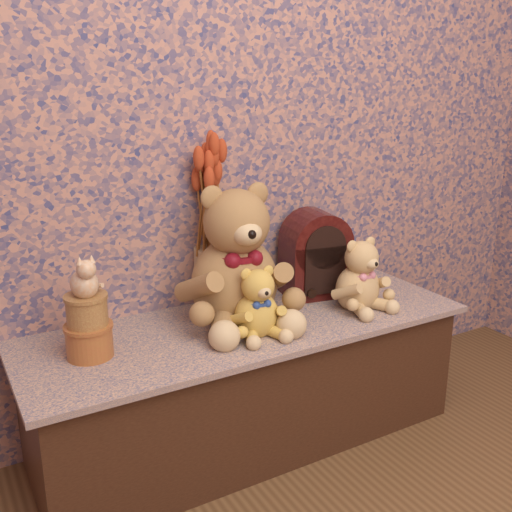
{
  "coord_description": "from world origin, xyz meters",
  "views": [
    {
      "loc": [
        -0.87,
        -0.31,
        1.2
      ],
      "look_at": [
        0.0,
        1.2,
        0.67
      ],
      "focal_mm": 41.57,
      "sensor_mm": 36.0,
      "label": 1
    }
  ],
  "objects_px": {
    "teddy_medium": "(256,298)",
    "ceramic_vase": "(213,277)",
    "biscuit_tin_lower": "(90,341)",
    "cat_figurine": "(84,274)",
    "teddy_small": "(358,271)",
    "teddy_large": "(234,248)",
    "cathedral_radio": "(315,253)"
  },
  "relations": [
    {
      "from": "biscuit_tin_lower",
      "to": "cat_figurine",
      "type": "distance_m",
      "value": 0.2
    },
    {
      "from": "teddy_large",
      "to": "teddy_medium",
      "type": "height_order",
      "value": "teddy_large"
    },
    {
      "from": "teddy_large",
      "to": "biscuit_tin_lower",
      "type": "xyz_separation_m",
      "value": [
        -0.49,
        -0.04,
        -0.2
      ]
    },
    {
      "from": "teddy_medium",
      "to": "ceramic_vase",
      "type": "relative_size",
      "value": 1.12
    },
    {
      "from": "biscuit_tin_lower",
      "to": "teddy_medium",
      "type": "bearing_deg",
      "value": -11.39
    },
    {
      "from": "teddy_medium",
      "to": "ceramic_vase",
      "type": "distance_m",
      "value": 0.28
    },
    {
      "from": "teddy_small",
      "to": "ceramic_vase",
      "type": "relative_size",
      "value": 1.27
    },
    {
      "from": "ceramic_vase",
      "to": "teddy_medium",
      "type": "bearing_deg",
      "value": -87.58
    },
    {
      "from": "teddy_small",
      "to": "ceramic_vase",
      "type": "xyz_separation_m",
      "value": [
        -0.43,
        0.26,
        -0.03
      ]
    },
    {
      "from": "biscuit_tin_lower",
      "to": "cathedral_radio",
      "type": "bearing_deg",
      "value": 6.82
    },
    {
      "from": "teddy_medium",
      "to": "teddy_small",
      "type": "bearing_deg",
      "value": 7.64
    },
    {
      "from": "teddy_small",
      "to": "cat_figurine",
      "type": "bearing_deg",
      "value": 170.73
    },
    {
      "from": "teddy_medium",
      "to": "biscuit_tin_lower",
      "type": "xyz_separation_m",
      "value": [
        -0.49,
        0.1,
        -0.07
      ]
    },
    {
      "from": "teddy_small",
      "to": "cat_figurine",
      "type": "relative_size",
      "value": 2.11
    },
    {
      "from": "cathedral_radio",
      "to": "cat_figurine",
      "type": "distance_m",
      "value": 0.86
    },
    {
      "from": "teddy_medium",
      "to": "biscuit_tin_lower",
      "type": "distance_m",
      "value": 0.51
    },
    {
      "from": "ceramic_vase",
      "to": "biscuit_tin_lower",
      "type": "distance_m",
      "value": 0.52
    },
    {
      "from": "teddy_large",
      "to": "ceramic_vase",
      "type": "distance_m",
      "value": 0.2
    },
    {
      "from": "teddy_medium",
      "to": "cat_figurine",
      "type": "relative_size",
      "value": 1.87
    },
    {
      "from": "teddy_small",
      "to": "ceramic_vase",
      "type": "bearing_deg",
      "value": 143.95
    },
    {
      "from": "teddy_medium",
      "to": "cathedral_radio",
      "type": "xyz_separation_m",
      "value": [
        0.36,
        0.2,
        0.04
      ]
    },
    {
      "from": "ceramic_vase",
      "to": "biscuit_tin_lower",
      "type": "bearing_deg",
      "value": -158.95
    },
    {
      "from": "cat_figurine",
      "to": "ceramic_vase",
      "type": "bearing_deg",
      "value": 18.1
    },
    {
      "from": "teddy_medium",
      "to": "cathedral_radio",
      "type": "distance_m",
      "value": 0.42
    },
    {
      "from": "teddy_large",
      "to": "cathedral_radio",
      "type": "height_order",
      "value": "teddy_large"
    },
    {
      "from": "teddy_medium",
      "to": "teddy_small",
      "type": "xyz_separation_m",
      "value": [
        0.41,
        0.02,
        0.02
      ]
    },
    {
      "from": "ceramic_vase",
      "to": "biscuit_tin_lower",
      "type": "xyz_separation_m",
      "value": [
        -0.48,
        -0.18,
        -0.06
      ]
    },
    {
      "from": "teddy_medium",
      "to": "teddy_large",
      "type": "bearing_deg",
      "value": 95.6
    },
    {
      "from": "teddy_medium",
      "to": "ceramic_vase",
      "type": "height_order",
      "value": "teddy_medium"
    },
    {
      "from": "teddy_medium",
      "to": "ceramic_vase",
      "type": "bearing_deg",
      "value": 97.33
    },
    {
      "from": "teddy_medium",
      "to": "ceramic_vase",
      "type": "xyz_separation_m",
      "value": [
        -0.01,
        0.28,
        -0.01
      ]
    },
    {
      "from": "teddy_medium",
      "to": "teddy_small",
      "type": "distance_m",
      "value": 0.41
    }
  ]
}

